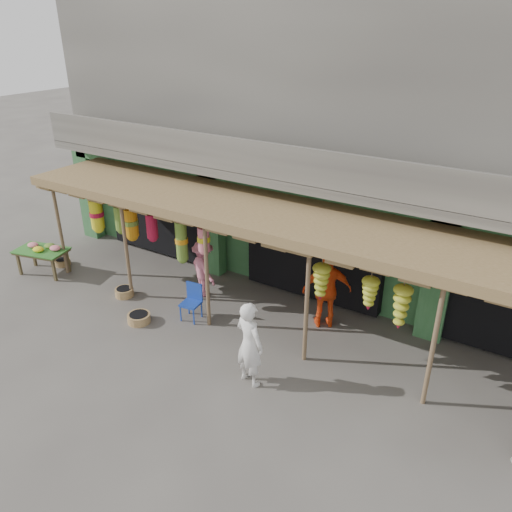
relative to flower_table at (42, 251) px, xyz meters
The scene contains 11 objects.
ground 7.04m from the flower_table, ahead, with size 80.00×80.00×0.00m, color #514C47.
building 9.23m from the flower_table, 37.68° to the left, with size 16.40×6.80×7.00m.
awning 7.21m from the flower_table, 11.04° to the left, with size 14.00×2.70×2.79m.
flower_table is the anchor object (origin of this frame).
blue_chair 5.00m from the flower_table, ahead, with size 0.47×0.48×0.89m.
basket_left 0.82m from the flower_table, 90.91° to the left, with size 0.44×0.44×0.18m, color olive.
basket_mid 4.09m from the flower_table, ahead, with size 0.55×0.55×0.21m, color olive.
basket_right 2.90m from the flower_table, ahead, with size 0.48×0.48×0.22m, color #AB8A4F.
person_front 7.46m from the flower_table, ahead, with size 0.66×0.43×1.81m, color white.
person_vendor 8.01m from the flower_table, 12.56° to the left, with size 1.11×0.46×1.90m, color #F04A16.
person_shopper 4.76m from the flower_table, 17.04° to the left, with size 0.98×0.56×1.52m, color #D57188.
Camera 1 is at (4.68, -8.01, 6.56)m, focal length 35.00 mm.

